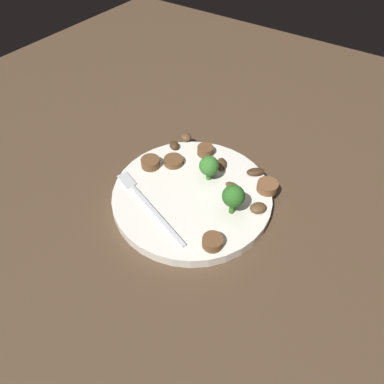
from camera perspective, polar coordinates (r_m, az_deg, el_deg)
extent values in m
plane|color=#4C3826|center=(0.56, 0.00, -1.23)|extent=(1.40, 1.40, 0.00)
cylinder|color=white|center=(0.56, 0.00, -0.62)|extent=(0.26, 0.26, 0.02)
cube|color=silver|center=(0.52, -5.94, -3.63)|extent=(0.14, 0.05, 0.00)
cube|color=silver|center=(0.58, -10.75, 1.93)|extent=(0.04, 0.03, 0.00)
cylinder|color=#347525|center=(0.52, 6.48, -2.56)|extent=(0.01, 0.01, 0.03)
sphere|color=#2D6B23|center=(0.50, 6.69, -0.88)|extent=(0.03, 0.03, 0.03)
cylinder|color=#408630|center=(0.57, 2.77, 2.95)|extent=(0.01, 0.01, 0.02)
sphere|color=#387A2D|center=(0.55, 2.84, 4.36)|extent=(0.03, 0.03, 0.03)
cylinder|color=brown|center=(0.48, 3.43, -8.23)|extent=(0.03, 0.03, 0.01)
cylinder|color=brown|center=(0.59, -6.88, 4.84)|extent=(0.04, 0.04, 0.02)
cylinder|color=brown|center=(0.56, 12.36, 0.92)|extent=(0.03, 0.03, 0.01)
cylinder|color=brown|center=(0.60, -3.08, 5.13)|extent=(0.04, 0.04, 0.01)
cylinder|color=brown|center=(0.61, 2.22, 6.89)|extent=(0.04, 0.04, 0.02)
ellipsoid|color=brown|center=(0.53, 10.87, -2.59)|extent=(0.03, 0.03, 0.01)
ellipsoid|color=#422B19|center=(0.59, 10.46, 3.30)|extent=(0.03, 0.03, 0.01)
ellipsoid|color=brown|center=(0.56, 6.71, 0.93)|extent=(0.03, 0.02, 0.01)
ellipsoid|color=brown|center=(0.65, -1.06, 9.07)|extent=(0.02, 0.02, 0.01)
ellipsoid|color=#4C331E|center=(0.59, 4.88, 4.68)|extent=(0.03, 0.03, 0.01)
ellipsoid|color=#422B19|center=(0.63, -2.95, 7.70)|extent=(0.03, 0.03, 0.01)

